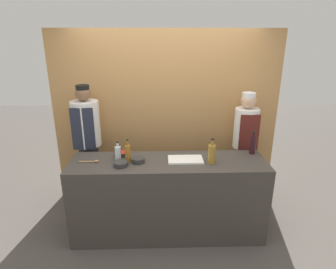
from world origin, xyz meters
name	(u,v)px	position (x,y,z in m)	size (l,w,h in m)	color
ground_plane	(168,231)	(0.00, 0.00, 0.00)	(14.00, 14.00, 0.00)	#4C4742
cabinet_wall	(166,117)	(0.00, 0.96, 1.20)	(3.12, 0.18, 2.40)	#B7844C
counter	(168,198)	(0.00, 0.00, 0.48)	(2.24, 0.61, 0.95)	#3D3833
sauce_bowl_red	(121,154)	(-0.56, 0.18, 0.98)	(0.15, 0.15, 0.05)	#2D2D2D
sauce_bowl_yellow	(121,164)	(-0.52, -0.11, 0.98)	(0.16, 0.16, 0.05)	#2D2D2D
sauce_bowl_brown	(138,160)	(-0.34, -0.02, 0.98)	(0.15, 0.15, 0.05)	#2D2D2D
cutting_board	(185,160)	(0.20, 0.02, 0.96)	(0.40, 0.23, 0.02)	white
bottle_vinegar	(212,153)	(0.48, -0.06, 1.07)	(0.09, 0.09, 0.29)	olive
bottle_wine	(253,145)	(1.02, 0.19, 1.06)	(0.07, 0.07, 0.29)	black
bottle_amber	(128,153)	(-0.46, 0.01, 1.06)	(0.06, 0.06, 0.27)	#9E661E
bottle_clear	(118,153)	(-0.57, 0.05, 1.04)	(0.07, 0.07, 0.23)	silver
wooden_spoon	(91,161)	(-0.87, 0.00, 0.96)	(0.23, 0.04, 0.02)	#B2844C
chef_left	(88,145)	(-1.05, 0.60, 0.94)	(0.36, 0.36, 1.73)	#28282D
chef_right	(244,146)	(1.05, 0.60, 0.89)	(0.32, 0.32, 1.62)	#28282D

